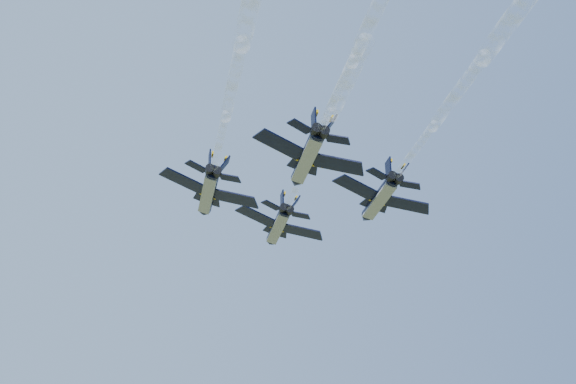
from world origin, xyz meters
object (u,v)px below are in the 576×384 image
object	(u,v)px
jet_right	(380,198)
jet_slot	(307,158)
jet_lead	(278,226)
jet_left	(209,192)

from	to	relation	value
jet_right	jet_slot	xyz separation A→B (m)	(-13.74, -10.91, 0.00)
jet_lead	jet_left	xyz separation A→B (m)	(-12.97, -11.63, 0.00)
jet_right	jet_left	bearing A→B (deg)	177.93
jet_lead	jet_left	distance (m)	17.42
jet_lead	jet_left	size ratio (longest dim) A/B	1.00
jet_left	jet_slot	world-z (taller)	same
jet_lead	jet_slot	xyz separation A→B (m)	(-5.71, -27.11, 0.00)
jet_right	jet_lead	bearing A→B (deg)	126.59
jet_left	jet_slot	distance (m)	17.10
jet_lead	jet_slot	size ratio (longest dim) A/B	1.00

